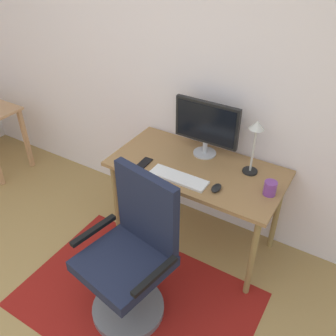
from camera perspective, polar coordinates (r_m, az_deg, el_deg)
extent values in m
cube|color=white|center=(2.94, 2.77, 14.80)|extent=(6.00, 0.10, 2.60)
cube|color=maroon|center=(2.84, -4.89, -19.68)|extent=(1.65, 1.12, 0.01)
cube|color=olive|center=(2.74, 4.51, -0.03)|extent=(1.30, 0.66, 0.03)
cylinder|color=olive|center=(3.06, -8.09, -5.04)|extent=(0.04, 0.04, 0.73)
cylinder|color=olive|center=(2.65, 12.95, -13.54)|extent=(0.04, 0.04, 0.73)
cylinder|color=olive|center=(3.40, -2.47, -0.06)|extent=(0.04, 0.04, 0.73)
cylinder|color=olive|center=(3.04, 16.56, -6.73)|extent=(0.04, 0.04, 0.73)
cylinder|color=#B2B2B7|center=(2.89, 5.72, 2.35)|extent=(0.18, 0.18, 0.01)
cylinder|color=#B2B2B7|center=(2.86, 5.78, 3.28)|extent=(0.04, 0.04, 0.10)
cube|color=black|center=(2.75, 6.04, 7.06)|extent=(0.51, 0.04, 0.33)
cube|color=black|center=(2.74, 5.86, 6.90)|extent=(0.47, 0.00, 0.29)
cube|color=white|center=(2.60, 1.66, -1.52)|extent=(0.43, 0.13, 0.02)
ellipsoid|color=black|center=(2.51, 7.53, -3.11)|extent=(0.06, 0.10, 0.03)
cylinder|color=#753888|center=(2.53, 15.61, -3.04)|extent=(0.09, 0.09, 0.10)
cube|color=black|center=(2.76, -3.69, 0.81)|extent=(0.07, 0.14, 0.01)
cylinder|color=black|center=(2.73, 12.63, -0.48)|extent=(0.11, 0.11, 0.01)
cylinder|color=beige|center=(2.64, 13.12, 2.69)|extent=(0.02, 0.02, 0.34)
cone|color=beige|center=(2.54, 13.72, 6.52)|extent=(0.11, 0.11, 0.06)
cylinder|color=slate|center=(2.78, -6.19, -20.82)|extent=(0.50, 0.50, 0.05)
cylinder|color=slate|center=(2.59, -6.51, -18.01)|extent=(0.06, 0.06, 0.40)
cube|color=#191E33|center=(2.41, -6.90, -14.54)|extent=(0.59, 0.59, 0.08)
cube|color=#191E33|center=(2.29, -3.31, -6.37)|extent=(0.49, 0.14, 0.54)
cube|color=black|center=(2.48, -11.42, -9.51)|extent=(0.10, 0.36, 0.03)
cube|color=black|center=(2.19, -2.05, -16.39)|extent=(0.10, 0.36, 0.03)
cube|color=tan|center=(4.17, -21.26, 4.23)|extent=(0.04, 0.04, 0.68)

